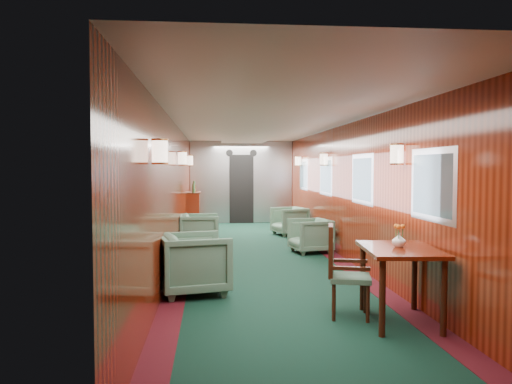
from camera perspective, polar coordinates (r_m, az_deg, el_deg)
room at (r=8.71m, az=0.65°, el=2.82°), size 12.00×12.10×2.40m
bulkhead at (r=14.61m, az=-1.69°, el=1.08°), size 2.98×0.17×2.39m
windows_right at (r=9.23m, az=9.73°, el=1.64°), size 0.02×8.60×0.80m
wall_sconces at (r=9.28m, az=0.30°, el=3.78°), size 2.97×7.97×0.25m
dining_table at (r=5.51m, az=16.15°, el=-7.44°), size 0.84×1.13×0.79m
side_chair at (r=5.60m, az=9.74°, el=-8.46°), size 0.54×0.56×1.01m
credenza at (r=12.86m, az=-7.18°, el=-2.19°), size 0.35×1.12×1.28m
flower_vase at (r=5.51m, az=16.02°, el=-5.30°), size 0.18×0.18×0.15m
armchair_left_near at (r=6.57m, az=-7.10°, el=-8.10°), size 1.03×1.01×0.79m
armchair_left_far at (r=10.13m, az=-6.46°, el=-4.47°), size 0.79×0.77×0.70m
armchair_right_near at (r=9.66m, az=6.22°, el=-4.97°), size 0.84×0.82×0.65m
armchair_right_far at (r=12.10m, az=3.82°, el=-3.32°), size 0.92×0.91×0.68m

